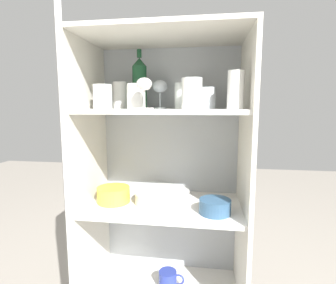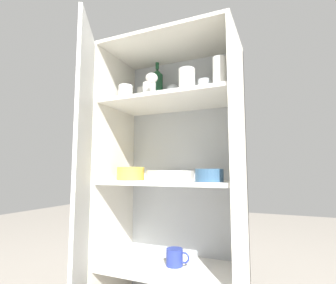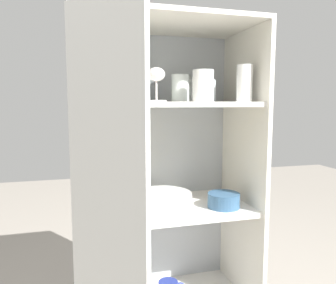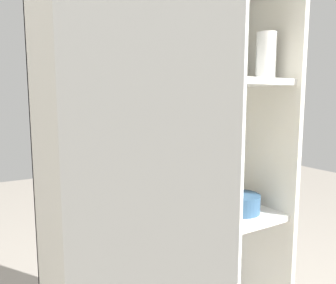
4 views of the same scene
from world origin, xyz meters
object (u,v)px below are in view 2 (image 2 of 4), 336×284
plate_stack_white (170,176)px  serving_bowl_small (209,175)px  wine_bottle (157,88)px  coffee_mug_primary (175,257)px  mixing_bowl_large (131,173)px

plate_stack_white → serving_bowl_small: size_ratio=1.93×
wine_bottle → coffee_mug_primary: bearing=-32.5°
serving_bowl_small → coffee_mug_primary: bearing=156.6°
plate_stack_white → mixing_bowl_large: size_ratio=1.68×
wine_bottle → mixing_bowl_large: 0.55m
wine_bottle → mixing_bowl_large: size_ratio=1.84×
plate_stack_white → mixing_bowl_large: 0.23m
wine_bottle → serving_bowl_small: wine_bottle is taller
serving_bowl_small → coffee_mug_primary: serving_bowl_small is taller
plate_stack_white → serving_bowl_small: (0.24, -0.10, 0.01)m
mixing_bowl_large → coffee_mug_primary: mixing_bowl_large is taller
mixing_bowl_large → coffee_mug_primary: size_ratio=1.23×
mixing_bowl_large → coffee_mug_primary: 0.51m
plate_stack_white → coffee_mug_primary: (0.03, -0.01, -0.42)m
serving_bowl_small → wine_bottle: bearing=152.6°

